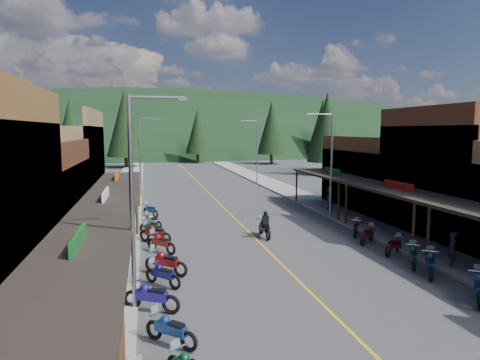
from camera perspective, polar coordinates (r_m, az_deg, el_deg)
ground at (r=23.77m, az=4.14°, el=-9.80°), size 220.00×220.00×0.00m
centerline at (r=42.87m, az=-3.53°, el=-2.37°), size 0.15×90.00×0.01m
sidewalk_west at (r=42.41m, az=-15.23°, el=-2.60°), size 3.40×94.00×0.15m
sidewalk_east at (r=45.02m, az=7.48°, el=-1.89°), size 3.40×94.00×0.15m
shop_west_2 at (r=24.95m, az=-29.09°, el=-3.86°), size 10.90×9.00×6.20m
shop_west_3 at (r=34.06m, az=-24.67°, el=0.65°), size 10.90×10.20×8.20m
shop_east_2 at (r=31.28m, az=28.20°, el=-0.02°), size 10.90×9.00×8.20m
shop_east_3 at (r=39.09m, az=18.92°, el=0.14°), size 10.90×10.20×6.20m
streetlight_0 at (r=15.99m, az=-13.74°, el=-1.68°), size 2.16×0.18×8.00m
streetlight_1 at (r=43.89m, az=-13.01°, el=3.53°), size 2.16×0.18×8.00m
streetlight_2 at (r=32.83m, az=11.87°, el=2.56°), size 2.16×0.18×8.00m
streetlight_3 at (r=53.61m, az=2.13°, el=4.23°), size 2.16×0.18×8.00m
ridge_hill at (r=157.11m, az=-10.12°, el=4.10°), size 310.00×140.00×60.00m
pine_1 at (r=93.47m, az=-23.40°, el=6.43°), size 5.88×5.88×12.50m
pine_2 at (r=79.91m, az=-15.08°, el=7.34°), size 6.72×6.72×14.00m
pine_3 at (r=88.46m, az=-5.67°, el=6.47°), size 5.04×5.04×11.00m
pine_4 at (r=85.44m, az=4.25°, el=6.99°), size 5.88×5.88×12.50m
pine_5 at (r=102.23m, az=10.97°, el=7.25°), size 6.72×6.72×14.00m
pine_6 at (r=100.65m, az=19.10°, el=6.16°), size 5.04×5.04×11.00m
pine_7 at (r=101.08m, az=-27.24°, el=6.22°), size 5.88×5.88×12.50m
pine_8 at (r=63.73m, az=-26.63°, el=5.29°), size 4.48×4.48×10.00m
pine_9 at (r=73.49m, az=12.16°, el=6.24°), size 4.93×4.93×10.80m
pine_10 at (r=72.73m, az=-21.68°, el=6.24°), size 5.38×5.38×11.60m
pine_11 at (r=65.46m, az=11.53°, el=6.93°), size 5.82×5.82×12.40m
bike_west_4 at (r=14.30m, az=-9.22°, el=-18.92°), size 1.90×1.87×1.14m
bike_west_5 at (r=16.74m, az=-11.76°, el=-14.80°), size 2.33×1.73×1.28m
bike_west_6 at (r=19.20m, az=-10.27°, el=-12.15°), size 1.84×1.92×1.14m
bike_west_7 at (r=20.56m, az=-9.87°, el=-10.63°), size 2.26×2.00×1.30m
bike_west_8 at (r=24.17m, az=-10.48°, el=-8.12°), size 1.91×2.07×1.21m
bike_west_9 at (r=26.20m, az=-11.25°, el=-6.88°), size 2.22×2.06×1.30m
bike_west_10 at (r=28.50m, az=-11.77°, el=-6.00°), size 1.83×1.81×1.10m
bike_west_11 at (r=30.05m, az=-11.64°, el=-5.34°), size 1.68×1.91×1.10m
bike_west_12 at (r=34.07m, az=-11.85°, el=-3.89°), size 1.58×2.08×1.15m
bike_east_4 at (r=19.55m, az=29.26°, el=-12.33°), size 2.00×2.25×1.29m
bike_east_5 at (r=21.94m, az=24.08°, el=-10.10°), size 1.80×2.20×1.24m
bike_east_6 at (r=23.07m, az=22.11°, el=-9.28°), size 1.63×2.11×1.17m
bike_east_7 at (r=24.93m, az=19.78°, el=-8.11°), size 1.92×1.60×1.08m
bike_east_8 at (r=26.80m, az=16.60°, el=-6.90°), size 1.93×1.82×1.14m
bike_east_9 at (r=28.51m, az=15.19°, el=-6.10°), size 1.51×1.96×1.09m
rider_on_bike at (r=27.10m, az=3.30°, el=-6.21°), size 0.77×2.28×1.73m
pedestrian_east_a at (r=23.32m, az=26.43°, el=-8.26°), size 0.60×0.72×1.70m
pedestrian_east_b at (r=36.80m, az=11.68°, el=-2.28°), size 1.03×1.01×1.89m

